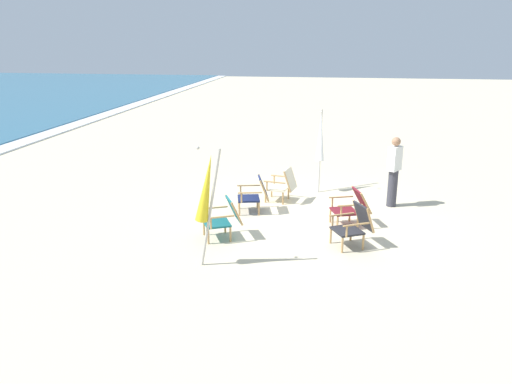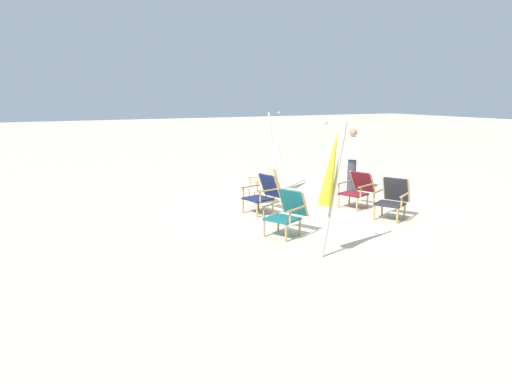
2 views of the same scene
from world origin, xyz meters
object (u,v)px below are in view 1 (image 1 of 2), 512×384
(beach_chair_back_left, at_px, (352,206))
(umbrella_furled_white, at_px, (320,139))
(beach_chair_back_right, at_px, (283,184))
(beach_chair_mid_center, at_px, (255,194))
(beach_chair_far_center, at_px, (355,224))
(umbrella_furled_yellow, at_px, (207,189))
(person_near_chairs, at_px, (394,171))
(beach_chair_front_left, at_px, (225,217))

(beach_chair_back_left, relative_size, umbrella_furled_white, 0.44)
(beach_chair_back_right, xyz_separation_m, beach_chair_mid_center, (-0.85, 0.54, -0.00))
(beach_chair_mid_center, height_order, umbrella_furled_white, umbrella_furled_white)
(beach_chair_far_center, xyz_separation_m, umbrella_furled_white, (3.50, 0.78, 0.92))
(beach_chair_mid_center, relative_size, umbrella_furled_yellow, 0.39)
(umbrella_furled_white, bearing_deg, beach_chair_far_center, -167.37)
(beach_chair_back_left, relative_size, beach_chair_far_center, 1.04)
(beach_chair_mid_center, xyz_separation_m, person_near_chairs, (0.89, -3.07, 0.41))
(beach_chair_back_left, xyz_separation_m, beach_chair_mid_center, (0.52, 2.12, 0.01))
(umbrella_furled_yellow, relative_size, umbrella_furled_white, 1.02)
(umbrella_furled_yellow, distance_m, umbrella_furled_white, 5.07)
(beach_chair_back_left, distance_m, person_near_chairs, 1.75)
(beach_chair_front_left, relative_size, beach_chair_mid_center, 1.10)
(beach_chair_back_right, distance_m, beach_chair_back_left, 2.09)
(umbrella_furled_yellow, bearing_deg, person_near_chairs, -42.43)
(beach_chair_far_center, bearing_deg, umbrella_furled_white, 12.63)
(beach_chair_front_left, height_order, beach_chair_back_left, beach_chair_front_left)
(beach_chair_back_right, height_order, beach_chair_front_left, beach_chair_back_right)
(umbrella_furled_yellow, relative_size, person_near_chairs, 1.29)
(beach_chair_mid_center, relative_size, umbrella_furled_white, 0.39)
(umbrella_furled_yellow, bearing_deg, beach_chair_back_right, -13.63)
(beach_chair_back_right, bearing_deg, beach_chair_front_left, 159.86)
(beach_chair_front_left, xyz_separation_m, person_near_chairs, (2.48, -3.43, 0.41))
(beach_chair_back_left, xyz_separation_m, beach_chair_far_center, (-1.08, -0.02, 0.01))
(beach_chair_front_left, distance_m, beach_chair_back_left, 2.70)
(beach_chair_mid_center, bearing_deg, person_near_chairs, -73.77)
(beach_chair_front_left, xyz_separation_m, beach_chair_far_center, (-0.01, -2.49, 0.00))
(beach_chair_back_left, xyz_separation_m, umbrella_furled_white, (2.42, 0.77, 0.93))
(beach_chair_front_left, xyz_separation_m, umbrella_furled_white, (3.49, -1.71, 0.92))
(beach_chair_far_center, bearing_deg, person_near_chairs, -20.62)
(beach_chair_back_right, bearing_deg, beach_chair_mid_center, 147.60)
(beach_chair_front_left, height_order, person_near_chairs, person_near_chairs)
(beach_chair_back_left, height_order, umbrella_furled_yellow, umbrella_furled_yellow)
(beach_chair_back_left, bearing_deg, beach_chair_mid_center, 76.29)
(beach_chair_back_right, height_order, beach_chair_far_center, beach_chair_back_right)
(beach_chair_front_left, height_order, beach_chair_mid_center, beach_chair_mid_center)
(beach_chair_back_left, distance_m, beach_chair_far_center, 1.08)
(umbrella_furled_white, bearing_deg, umbrella_furled_yellow, 160.23)
(beach_chair_back_right, distance_m, beach_chair_mid_center, 1.00)
(beach_chair_back_right, bearing_deg, beach_chair_back_left, -130.79)
(beach_chair_back_right, xyz_separation_m, beach_chair_front_left, (-2.44, 0.89, -0.00))
(umbrella_furled_yellow, xyz_separation_m, umbrella_furled_white, (4.77, -1.71, -0.02))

